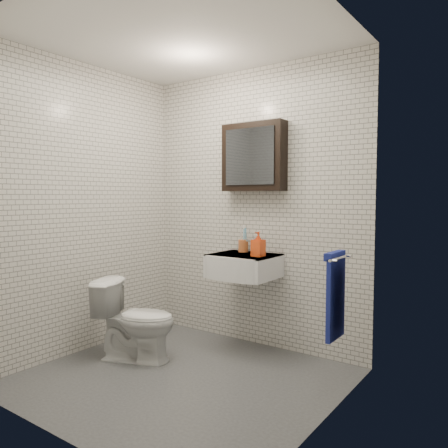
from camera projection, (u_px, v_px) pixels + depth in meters
name	position (u px, v px, depth m)	size (l,w,h in m)	color
ground	(181.00, 378.00, 3.24)	(2.20, 2.00, 0.01)	#45464B
room_shell	(180.00, 181.00, 3.15)	(2.22, 2.02, 2.51)	silver
washbasin	(241.00, 266.00, 3.76)	(0.55, 0.50, 0.20)	white
faucet	(253.00, 245.00, 3.91)	(0.06, 0.20, 0.15)	silver
mirror_cabinet	(254.00, 157.00, 3.86)	(0.60, 0.15, 0.60)	black
towel_rail	(336.00, 292.00, 2.87)	(0.09, 0.30, 0.58)	silver
toothbrush_cup	(243.00, 245.00, 3.94)	(0.11, 0.11, 0.25)	#C26130
soap_bottle	(258.00, 244.00, 3.65)	(0.09, 0.10, 0.21)	orange
toilet	(136.00, 320.00, 3.61)	(0.37, 0.65, 0.67)	white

